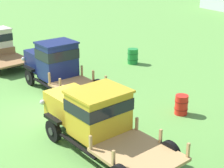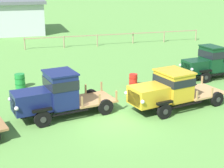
% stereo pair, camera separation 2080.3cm
% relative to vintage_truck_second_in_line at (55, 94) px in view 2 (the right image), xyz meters
% --- Properties ---
extents(ground_plane, '(240.00, 240.00, 0.00)m').
position_rel_vintage_truck_second_in_line_xyz_m(ground_plane, '(2.69, -1.19, -1.22)').
color(ground_plane, '#5B9342').
extents(paddock_fence, '(18.46, 0.55, 1.19)m').
position_rel_vintage_truck_second_in_line_xyz_m(paddock_fence, '(8.48, 17.22, -0.34)').
color(paddock_fence, '#997F60').
rests_on(paddock_fence, ground).
extents(vintage_truck_second_in_line, '(5.47, 2.80, 2.32)m').
position_rel_vintage_truck_second_in_line_xyz_m(vintage_truck_second_in_line, '(0.00, 0.00, 0.00)').
color(vintage_truck_second_in_line, black).
rests_on(vintage_truck_second_in_line, ground).
extents(vintage_truck_midrow_center, '(5.91, 3.13, 2.06)m').
position_rel_vintage_truck_second_in_line_xyz_m(vintage_truck_midrow_center, '(5.93, -0.57, -0.12)').
color(vintage_truck_midrow_center, black).
rests_on(vintage_truck_midrow_center, ground).
extents(vintage_truck_far_side, '(4.79, 2.38, 2.26)m').
position_rel_vintage_truck_second_in_line_xyz_m(vintage_truck_far_side, '(11.36, 3.91, -0.14)').
color(vintage_truck_far_side, black).
rests_on(vintage_truck_far_side, ground).
extents(oil_drum_beside_row, '(0.65, 0.65, 0.91)m').
position_rel_vintage_truck_second_in_line_xyz_m(oil_drum_beside_row, '(-1.55, 5.36, -0.76)').
color(oil_drum_beside_row, '#1E7F33').
rests_on(oil_drum_beside_row, ground).
extents(oil_drum_near_fence, '(0.56, 0.56, 0.83)m').
position_rel_vintage_truck_second_in_line_xyz_m(oil_drum_near_fence, '(5.43, 3.57, -0.81)').
color(oil_drum_near_fence, red).
rests_on(oil_drum_near_fence, ground).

